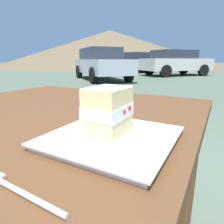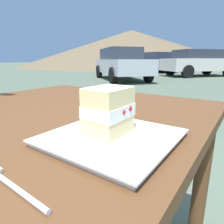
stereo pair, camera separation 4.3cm
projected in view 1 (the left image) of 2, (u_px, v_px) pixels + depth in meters
patio_table at (41, 141)px, 0.73m from camera, size 1.10×1.07×0.77m
dessert_plate at (112, 138)px, 0.45m from camera, size 0.27×0.27×0.02m
cake_slice at (108, 111)px, 0.45m from camera, size 0.11×0.09×0.11m
dessert_fork at (16, 189)px, 0.28m from camera, size 0.02×0.17×0.01m
parked_car_near at (101, 63)px, 9.56m from camera, size 4.15×4.50×1.51m
parked_car_far at (175, 62)px, 12.07m from camera, size 4.43×4.15×1.52m
parked_car_extra at (131, 62)px, 16.26m from camera, size 3.67×4.85×1.54m
distant_hill at (110, 48)px, 31.36m from camera, size 34.07×34.07×5.47m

